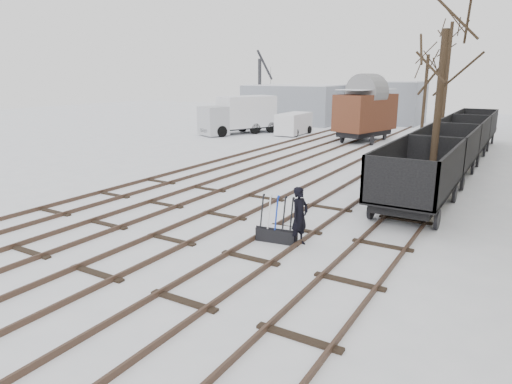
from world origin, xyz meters
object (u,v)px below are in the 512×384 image
at_px(box_van_wagon, 365,111).
at_px(crane, 260,104).
at_px(lorry, 239,115).
at_px(freight_wagon_a, 417,186).
at_px(worker, 300,216).
at_px(ground_frame, 277,233).
at_px(panel_van, 294,123).

height_order(box_van_wagon, crane, crane).
distance_m(box_van_wagon, lorry, 11.21).
relative_size(lorry, crane, 0.99).
xyz_separation_m(freight_wagon_a, crane, (-22.35, 26.11, 1.04)).
bearing_deg(worker, box_van_wagon, 26.63).
height_order(ground_frame, worker, worker).
xyz_separation_m(ground_frame, crane, (-19.31, 31.95, 1.74)).
bearing_deg(freight_wagon_a, ground_frame, -117.50).
distance_m(worker, panel_van, 27.11).
height_order(worker, crane, crane).
xyz_separation_m(worker, box_van_wagon, (-5.46, 23.26, 1.44)).
bearing_deg(box_van_wagon, ground_frame, -63.41).
bearing_deg(lorry, freight_wagon_a, -16.40).
xyz_separation_m(box_van_wagon, crane, (-14.60, 8.59, -0.35)).
xyz_separation_m(worker, lorry, (-16.60, 22.18, 0.77)).
xyz_separation_m(freight_wagon_a, lorry, (-18.89, 16.43, 0.73)).
relative_size(box_van_wagon, panel_van, 1.36).
relative_size(worker, panel_van, 0.43).
relative_size(freight_wagon_a, panel_van, 1.45).
height_order(ground_frame, crane, crane).
bearing_deg(panel_van, ground_frame, -67.45).
xyz_separation_m(ground_frame, panel_van, (-11.41, 24.33, 0.69)).
bearing_deg(worker, panel_van, 40.08).
relative_size(ground_frame, panel_van, 0.34).
bearing_deg(panel_van, freight_wagon_a, -54.55).
bearing_deg(crane, freight_wagon_a, -57.61).
xyz_separation_m(panel_van, crane, (-7.90, 7.62, 1.05)).
bearing_deg(lorry, worker, -28.57).
bearing_deg(ground_frame, freight_wagon_a, 54.91).
relative_size(worker, freight_wagon_a, 0.30).
relative_size(ground_frame, worker, 0.80).
relative_size(worker, crane, 0.24).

